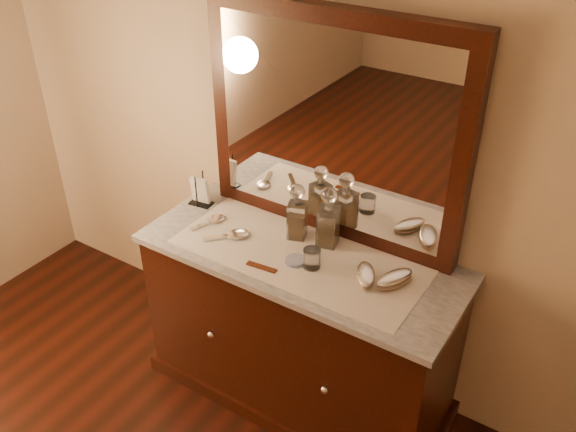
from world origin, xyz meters
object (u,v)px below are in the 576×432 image
at_px(dresser_cabinet, 299,329).
at_px(napkin_rack, 200,192).
at_px(mirror_frame, 333,128).
at_px(hand_mirror_inner, 234,235).
at_px(pin_dish, 295,261).
at_px(hand_mirror_outer, 213,220).
at_px(brush_far, 394,279).
at_px(decanter_left, 297,217).
at_px(brush_near, 366,276).
at_px(decanter_right, 328,223).
at_px(comb, 262,267).

bearing_deg(dresser_cabinet, napkin_rack, 171.70).
bearing_deg(mirror_frame, hand_mirror_inner, -137.26).
relative_size(napkin_rack, hand_mirror_inner, 0.87).
bearing_deg(napkin_rack, pin_dish, -13.71).
distance_m(pin_dish, hand_mirror_outer, 0.50).
distance_m(mirror_frame, hand_mirror_outer, 0.73).
relative_size(pin_dish, brush_far, 0.45).
height_order(brush_far, hand_mirror_outer, brush_far).
bearing_deg(pin_dish, brush_far, 12.53).
distance_m(pin_dish, decanter_left, 0.22).
bearing_deg(pin_dish, decanter_left, 120.13).
bearing_deg(brush_near, decanter_right, 151.33).
height_order(dresser_cabinet, brush_far, brush_far).
bearing_deg(mirror_frame, hand_mirror_outer, -152.38).
xyz_separation_m(pin_dish, decanter_right, (0.04, 0.19, 0.10)).
xyz_separation_m(comb, brush_far, (0.51, 0.20, 0.02)).
xyz_separation_m(decanter_left, brush_far, (0.51, -0.08, -0.08)).
xyz_separation_m(mirror_frame, pin_dish, (0.02, -0.31, -0.49)).
bearing_deg(brush_near, pin_dish, -170.62).
relative_size(mirror_frame, brush_near, 6.57).
relative_size(comb, hand_mirror_inner, 0.71).
relative_size(pin_dish, hand_mirror_inner, 0.46).
distance_m(dresser_cabinet, brush_far, 0.63).
bearing_deg(pin_dish, brush_near, 9.38).
distance_m(napkin_rack, decanter_left, 0.55).
relative_size(decanter_right, hand_mirror_inner, 1.48).
bearing_deg(hand_mirror_inner, hand_mirror_outer, 163.47).
relative_size(hand_mirror_outer, hand_mirror_inner, 1.00).
distance_m(mirror_frame, decanter_right, 0.41).
height_order(mirror_frame, hand_mirror_outer, mirror_frame).
bearing_deg(napkin_rack, hand_mirror_outer, -32.01).
relative_size(napkin_rack, decanter_right, 0.59).
bearing_deg(napkin_rack, comb, -26.02).
relative_size(brush_far, hand_mirror_inner, 1.01).
bearing_deg(hand_mirror_outer, decanter_right, 13.72).
relative_size(brush_near, brush_far, 0.94).
height_order(brush_near, brush_far, brush_far).
xyz_separation_m(mirror_frame, brush_near, (0.32, -0.26, -0.47)).
relative_size(dresser_cabinet, pin_dish, 15.94).
height_order(mirror_frame, pin_dish, mirror_frame).
height_order(dresser_cabinet, mirror_frame, mirror_frame).
height_order(pin_dish, decanter_left, decanter_left).
relative_size(mirror_frame, comb, 8.76).
bearing_deg(hand_mirror_outer, napkin_rack, 147.99).
height_order(brush_near, hand_mirror_outer, brush_near).
distance_m(decanter_left, hand_mirror_inner, 0.30).
height_order(napkin_rack, hand_mirror_inner, napkin_rack).
height_order(hand_mirror_outer, hand_mirror_inner, hand_mirror_inner).
xyz_separation_m(decanter_right, hand_mirror_inner, (-0.38, -0.18, -0.10)).
height_order(dresser_cabinet, brush_near, brush_near).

